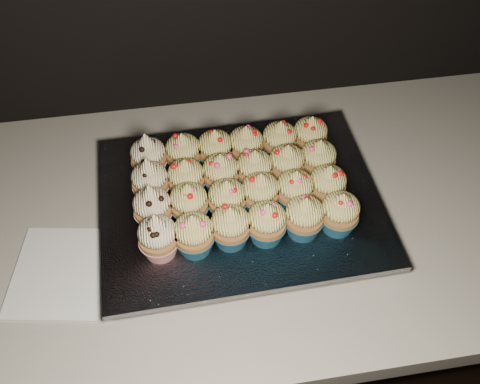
# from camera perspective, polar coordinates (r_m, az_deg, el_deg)

# --- Properties ---
(cabinet) EXTENTS (2.40, 0.60, 0.86)m
(cabinet) POSITION_cam_1_polar(r_m,az_deg,el_deg) (1.38, 9.61, -12.84)
(cabinet) COLOR black
(cabinet) RESTS_ON ground
(worktop) EXTENTS (2.44, 0.64, 0.04)m
(worktop) POSITION_cam_1_polar(r_m,az_deg,el_deg) (1.01, 12.85, -0.87)
(worktop) COLOR beige
(worktop) RESTS_ON cabinet
(napkin) EXTENTS (0.20, 0.20, 0.00)m
(napkin) POSITION_cam_1_polar(r_m,az_deg,el_deg) (0.91, -17.92, -8.12)
(napkin) COLOR white
(napkin) RESTS_ON worktop
(baking_tray) EXTENTS (0.44, 0.34, 0.02)m
(baking_tray) POSITION_cam_1_polar(r_m,az_deg,el_deg) (0.94, -0.00, -1.55)
(baking_tray) COLOR black
(baking_tray) RESTS_ON worktop
(foil_lining) EXTENTS (0.48, 0.38, 0.01)m
(foil_lining) POSITION_cam_1_polar(r_m,az_deg,el_deg) (0.92, -0.00, -0.89)
(foil_lining) COLOR silver
(foil_lining) RESTS_ON baking_tray
(cupcake_0) EXTENTS (0.06, 0.06, 0.10)m
(cupcake_0) POSITION_cam_1_polar(r_m,az_deg,el_deg) (0.83, -8.74, -4.73)
(cupcake_0) COLOR #B21829
(cupcake_0) RESTS_ON foil_lining
(cupcake_1) EXTENTS (0.06, 0.06, 0.08)m
(cupcake_1) POSITION_cam_1_polar(r_m,az_deg,el_deg) (0.83, -4.94, -4.52)
(cupcake_1) COLOR #1A587B
(cupcake_1) RESTS_ON foil_lining
(cupcake_2) EXTENTS (0.06, 0.06, 0.08)m
(cupcake_2) POSITION_cam_1_polar(r_m,az_deg,el_deg) (0.83, -1.01, -3.69)
(cupcake_2) COLOR #1A587B
(cupcake_2) RESTS_ON foil_lining
(cupcake_3) EXTENTS (0.06, 0.06, 0.08)m
(cupcake_3) POSITION_cam_1_polar(r_m,az_deg,el_deg) (0.84, 2.85, -3.28)
(cupcake_3) COLOR #1A587B
(cupcake_3) RESTS_ON foil_lining
(cupcake_4) EXTENTS (0.06, 0.06, 0.08)m
(cupcake_4) POSITION_cam_1_polar(r_m,az_deg,el_deg) (0.85, 6.86, -2.66)
(cupcake_4) COLOR #1A587B
(cupcake_4) RESTS_ON foil_lining
(cupcake_5) EXTENTS (0.06, 0.06, 0.08)m
(cupcake_5) POSITION_cam_1_polar(r_m,az_deg,el_deg) (0.86, 10.59, -2.18)
(cupcake_5) COLOR #1A587B
(cupcake_5) RESTS_ON foil_lining
(cupcake_6) EXTENTS (0.06, 0.06, 0.10)m
(cupcake_6) POSITION_cam_1_polar(r_m,az_deg,el_deg) (0.86, -9.31, -1.65)
(cupcake_6) COLOR #B21829
(cupcake_6) RESTS_ON foil_lining
(cupcake_7) EXTENTS (0.06, 0.06, 0.08)m
(cupcake_7) POSITION_cam_1_polar(r_m,az_deg,el_deg) (0.87, -5.45, -1.21)
(cupcake_7) COLOR #1A587B
(cupcake_7) RESTS_ON foil_lining
(cupcake_8) EXTENTS (0.06, 0.06, 0.08)m
(cupcake_8) POSITION_cam_1_polar(r_m,az_deg,el_deg) (0.87, -1.38, -0.83)
(cupcake_8) COLOR #1A587B
(cupcake_8) RESTS_ON foil_lining
(cupcake_9) EXTENTS (0.06, 0.06, 0.08)m
(cupcake_9) POSITION_cam_1_polar(r_m,az_deg,el_deg) (0.88, 2.18, -0.09)
(cupcake_9) COLOR #1A587B
(cupcake_9) RESTS_ON foil_lining
(cupcake_10) EXTENTS (0.06, 0.06, 0.08)m
(cupcake_10) POSITION_cam_1_polar(r_m,az_deg,el_deg) (0.88, 5.86, 0.20)
(cupcake_10) COLOR #1A587B
(cupcake_10) RESTS_ON foil_lining
(cupcake_11) EXTENTS (0.06, 0.06, 0.08)m
(cupcake_11) POSITION_cam_1_polar(r_m,az_deg,el_deg) (0.90, 9.30, 0.72)
(cupcake_11) COLOR #1A587B
(cupcake_11) RESTS_ON foil_lining
(cupcake_12) EXTENTS (0.06, 0.06, 0.10)m
(cupcake_12) POSITION_cam_1_polar(r_m,az_deg,el_deg) (0.90, -9.57, 1.15)
(cupcake_12) COLOR #B21829
(cupcake_12) RESTS_ON foil_lining
(cupcake_13) EXTENTS (0.06, 0.06, 0.08)m
(cupcake_13) POSITION_cam_1_polar(r_m,az_deg,el_deg) (0.90, -5.76, 1.40)
(cupcake_13) COLOR #1A587B
(cupcake_13) RESTS_ON foil_lining
(cupcake_14) EXTENTS (0.06, 0.06, 0.08)m
(cupcake_14) POSITION_cam_1_polar(r_m,az_deg,el_deg) (0.90, -2.05, 1.98)
(cupcake_14) COLOR #1A587B
(cupcake_14) RESTS_ON foil_lining
(cupcake_15) EXTENTS (0.06, 0.06, 0.08)m
(cupcake_15) POSITION_cam_1_polar(r_m,az_deg,el_deg) (0.91, 1.56, 2.38)
(cupcake_15) COLOR #1A587B
(cupcake_15) RESTS_ON foil_lining
(cupcake_16) EXTENTS (0.06, 0.06, 0.08)m
(cupcake_16) POSITION_cam_1_polar(r_m,az_deg,el_deg) (0.92, 4.99, 2.96)
(cupcake_16) COLOR #1A587B
(cupcake_16) RESTS_ON foil_lining
(cupcake_17) EXTENTS (0.06, 0.06, 0.08)m
(cupcake_17) POSITION_cam_1_polar(r_m,az_deg,el_deg) (0.94, 8.32, 3.45)
(cupcake_17) COLOR #1A587B
(cupcake_17) RESTS_ON foil_lining
(cupcake_18) EXTENTS (0.06, 0.06, 0.10)m
(cupcake_18) POSITION_cam_1_polar(r_m,az_deg,el_deg) (0.94, -9.73, 3.75)
(cupcake_18) COLOR #B21829
(cupcake_18) RESTS_ON foil_lining
(cupcake_19) EXTENTS (0.06, 0.06, 0.08)m
(cupcake_19) POSITION_cam_1_polar(r_m,az_deg,el_deg) (0.94, -6.05, 4.15)
(cupcake_19) COLOR #1A587B
(cupcake_19) RESTS_ON foil_lining
(cupcake_20) EXTENTS (0.06, 0.06, 0.08)m
(cupcake_20) POSITION_cam_1_polar(r_m,az_deg,el_deg) (0.94, -2.63, 4.57)
(cupcake_20) COLOR #1A587B
(cupcake_20) RESTS_ON foil_lining
(cupcake_21) EXTENTS (0.06, 0.06, 0.08)m
(cupcake_21) POSITION_cam_1_polar(r_m,az_deg,el_deg) (0.95, 0.62, 4.96)
(cupcake_21) COLOR #1A587B
(cupcake_21) RESTS_ON foil_lining
(cupcake_22) EXTENTS (0.06, 0.06, 0.08)m
(cupcake_22) POSITION_cam_1_polar(r_m,az_deg,el_deg) (0.96, 4.23, 5.47)
(cupcake_22) COLOR #1A587B
(cupcake_22) RESTS_ON foil_lining
(cupcake_23) EXTENTS (0.06, 0.06, 0.08)m
(cupcake_23) POSITION_cam_1_polar(r_m,az_deg,el_deg) (0.98, 7.48, 5.94)
(cupcake_23) COLOR #1A587B
(cupcake_23) RESTS_ON foil_lining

